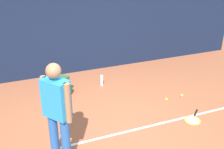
# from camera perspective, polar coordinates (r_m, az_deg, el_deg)

# --- Properties ---
(ground_plane) EXTENTS (12.00, 12.00, 0.00)m
(ground_plane) POSITION_cam_1_polar(r_m,az_deg,el_deg) (5.25, 1.62, -11.69)
(ground_plane) COLOR #9E5638
(back_fence) EXTENTS (10.00, 0.10, 2.64)m
(back_fence) POSITION_cam_1_polar(r_m,az_deg,el_deg) (7.31, -7.57, 10.24)
(back_fence) COLOR #141E38
(back_fence) RESTS_ON ground
(court_line) EXTENTS (9.00, 0.05, 0.00)m
(court_line) POSITION_cam_1_polar(r_m,az_deg,el_deg) (5.20, 1.93, -12.10)
(court_line) COLOR white
(court_line) RESTS_ON ground
(tennis_player) EXTENTS (0.42, 0.45, 1.70)m
(tennis_player) POSITION_cam_1_polar(r_m,az_deg,el_deg) (4.13, -11.39, -7.17)
(tennis_player) COLOR #2659A5
(tennis_player) RESTS_ON ground
(tennis_racket) EXTENTS (0.58, 0.54, 0.03)m
(tennis_racket) POSITION_cam_1_polar(r_m,az_deg,el_deg) (5.76, 16.51, -9.05)
(tennis_racket) COLOR black
(tennis_racket) RESTS_ON ground
(backpack) EXTENTS (0.38, 0.38, 0.44)m
(backpack) POSITION_cam_1_polar(r_m,az_deg,el_deg) (6.45, -10.09, -2.50)
(backpack) COLOR #2D6038
(backpack) RESTS_ON ground
(tennis_ball_near_player) EXTENTS (0.07, 0.07, 0.07)m
(tennis_ball_near_player) POSITION_cam_1_polar(r_m,az_deg,el_deg) (6.31, 11.26, -5.08)
(tennis_ball_near_player) COLOR #CCE033
(tennis_ball_near_player) RESTS_ON ground
(tennis_ball_by_fence) EXTENTS (0.07, 0.07, 0.07)m
(tennis_ball_by_fence) POSITION_cam_1_polar(r_m,az_deg,el_deg) (6.55, 14.38, -4.25)
(tennis_ball_by_fence) COLOR #CCE033
(tennis_ball_by_fence) RESTS_ON ground
(water_bottle) EXTENTS (0.07, 0.07, 0.27)m
(water_bottle) POSITION_cam_1_polar(r_m,az_deg,el_deg) (6.83, -2.15, -1.22)
(water_bottle) COLOR white
(water_bottle) RESTS_ON ground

